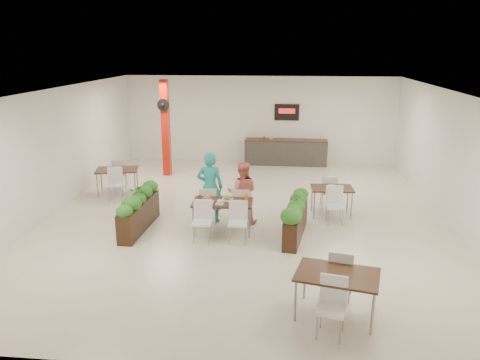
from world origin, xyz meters
name	(u,v)px	position (x,y,z in m)	size (l,w,h in m)	color
ground	(245,216)	(0.00, 0.00, 0.00)	(12.00, 12.00, 0.00)	beige
room_shell	(245,140)	(0.00, 0.00, 2.01)	(10.10, 12.10, 3.22)	white
red_column	(166,127)	(-3.00, 3.79, 1.64)	(0.40, 0.41, 3.20)	red
service_counter	(286,152)	(1.00, 5.65, 0.49)	(3.00, 0.64, 2.20)	#2E2C29
main_table	(222,206)	(-0.43, -1.08, 0.64)	(1.43, 1.66, 0.92)	black
diner_man	(210,187)	(-0.82, -0.43, 0.89)	(0.65, 0.43, 1.78)	teal
diner_woman	(242,193)	(-0.02, -0.43, 0.78)	(0.76, 0.59, 1.56)	#F9796E
planter_left	(139,208)	(-2.43, -1.13, 0.53)	(0.47, 2.16, 1.13)	black
planter_right	(296,216)	(1.28, -1.20, 0.51)	(0.64, 2.01, 1.06)	black
side_table_a	(117,173)	(-3.93, 1.58, 0.63)	(1.33, 1.67, 0.92)	black
side_table_b	(332,192)	(2.22, 0.32, 0.62)	(1.09, 1.64, 0.92)	black
side_table_c	(337,280)	(1.89, -4.45, 0.63)	(1.46, 1.67, 0.92)	black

